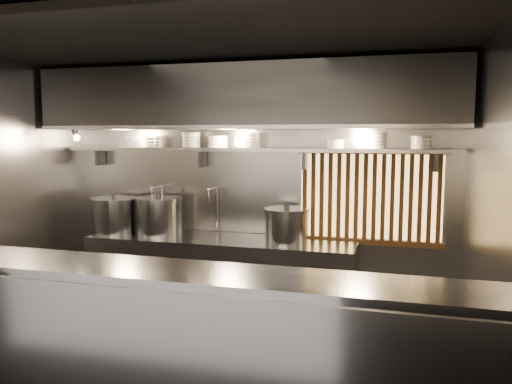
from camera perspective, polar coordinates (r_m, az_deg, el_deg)
The scene contains 23 objects.
floor at distance 4.75m, azimuth -5.32°, elevation -18.93°, with size 4.50×4.50×0.00m, color black.
ceiling at distance 4.36m, azimuth -5.73°, elevation 16.52°, with size 4.50×4.50×0.00m, color black.
wall_back at distance 5.75m, azimuth -0.14°, elevation 0.14°, with size 4.50×4.50×0.00m, color gray.
wall_right at distance 4.11m, azimuth 25.21°, elevation -3.08°, with size 3.00×3.00×0.00m, color gray.
serving_counter at distance 3.72m, azimuth -10.93°, elevation -16.96°, with size 4.50×0.56×1.13m.
cooking_bench at distance 5.68m, azimuth -4.12°, elevation -9.74°, with size 3.00×0.70×0.90m, color gray.
bowl_shelf at distance 5.55m, azimuth -0.65°, elevation 4.87°, with size 4.40×0.34×0.04m, color gray.
exhaust_hood at distance 5.35m, azimuth -1.33°, elevation 10.64°, with size 4.40×0.81×0.65m.
wood_screen at distance 5.50m, azimuth 12.87°, elevation -0.54°, with size 1.56×0.09×1.04m.
faucet_left at distance 6.05m, azimuth -11.02°, elevation -0.55°, with size 0.04×0.30×0.50m.
faucet_right at distance 5.78m, azimuth -4.80°, elevation -0.79°, with size 0.04×0.30×0.50m.
heat_lamp at distance 5.95m, azimuth -19.93°, elevation 6.40°, with size 0.25×0.35×0.20m.
pendant_bulb at distance 5.46m, azimuth -2.02°, elevation 5.70°, with size 0.09×0.09×0.19m.
stock_pot_left at distance 5.86m, azimuth -11.01°, elevation -2.68°, with size 0.67×0.67×0.47m.
stock_pot_mid at distance 6.09m, azimuth -15.84°, elevation -2.54°, with size 0.61×0.61×0.45m.
stock_pot_right at distance 5.31m, azimuth 3.53°, elevation -3.83°, with size 0.64×0.64×0.41m.
bowl_stack_0 at distance 6.00m, azimuth -11.93°, elevation 5.68°, with size 0.21×0.21×0.13m.
bowl_stack_1 at distance 5.78m, azimuth -7.40°, elevation 5.92°, with size 0.22×0.22×0.17m.
bowl_stack_2 at distance 5.66m, azimuth -4.37°, elevation 5.75°, with size 0.24×0.24×0.13m.
bowl_stack_3 at distance 5.54m, azimuth -0.55°, elevation 5.95°, with size 0.21×0.21×0.17m.
bowl_stack_4 at distance 5.36m, azimuth 9.02°, elevation 5.45°, with size 0.20×0.20×0.09m.
bowl_stack_5 at distance 5.33m, azimuth 13.51°, elevation 5.75°, with size 0.22×0.22×0.17m.
bowl_stack_6 at distance 5.33m, azimuth 18.36°, elevation 5.39°, with size 0.21×0.21×0.13m.
Camera 1 is at (1.55, -4.00, 2.04)m, focal length 35.00 mm.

